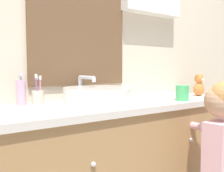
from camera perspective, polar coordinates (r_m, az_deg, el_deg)
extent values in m
cube|color=beige|center=(1.74, -3.60, 12.02)|extent=(3.20, 0.06, 2.50)
cube|color=#A37A4C|center=(1.60, 2.11, -18.71)|extent=(1.46, 0.48, 0.78)
cube|color=beige|center=(1.50, 2.15, -4.23)|extent=(1.50, 0.52, 0.03)
sphere|color=silver|center=(1.17, -4.27, -17.41)|extent=(0.02, 0.02, 0.02)
sphere|color=silver|center=(1.60, 17.69, -11.66)|extent=(0.02, 0.02, 0.02)
cylinder|color=white|center=(1.38, -3.22, -2.22)|extent=(0.38, 0.38, 0.09)
cylinder|color=silver|center=(1.38, -3.23, -0.47)|extent=(0.31, 0.31, 0.01)
cylinder|color=silver|center=(1.57, -7.29, -0.57)|extent=(0.02, 0.02, 0.14)
cylinder|color=silver|center=(1.49, -5.82, 1.96)|extent=(0.02, 0.17, 0.02)
cylinder|color=silver|center=(1.42, -4.15, 1.37)|extent=(0.02, 0.02, 0.02)
sphere|color=white|center=(1.62, -3.96, -1.64)|extent=(0.05, 0.05, 0.05)
cylinder|color=beige|center=(1.43, -16.60, -2.56)|extent=(0.07, 0.07, 0.08)
cylinder|color=pink|center=(1.43, -16.08, -0.66)|extent=(0.01, 0.01, 0.15)
cube|color=white|center=(1.42, -16.12, 1.85)|extent=(0.01, 0.02, 0.02)
cylinder|color=#47B26B|center=(1.43, -16.87, -0.67)|extent=(0.01, 0.01, 0.15)
cube|color=white|center=(1.42, -16.92, 1.84)|extent=(0.01, 0.02, 0.02)
cylinder|color=#8E56B7|center=(1.41, -16.92, -0.54)|extent=(0.01, 0.01, 0.15)
cube|color=white|center=(1.40, -16.97, 2.20)|extent=(0.01, 0.02, 0.02)
cylinder|color=#CCA3BC|center=(1.42, -20.08, -1.43)|extent=(0.05, 0.05, 0.14)
cylinder|color=silver|center=(1.41, -20.16, 1.77)|extent=(0.02, 0.02, 0.02)
cube|color=silver|center=(1.40, -20.09, 2.54)|extent=(0.02, 0.03, 0.02)
cube|color=beige|center=(1.48, 23.38, -14.51)|extent=(0.21, 0.14, 0.38)
sphere|color=tan|center=(1.42, 23.72, -3.15)|extent=(0.17, 0.17, 0.17)
cylinder|color=beige|center=(1.59, 18.02, -8.57)|extent=(0.08, 0.29, 0.04)
cylinder|color=#47B26B|center=(1.65, 13.75, -6.59)|extent=(0.02, 0.05, 0.12)
ellipsoid|color=orange|center=(1.90, 19.23, -0.70)|extent=(0.09, 0.07, 0.10)
sphere|color=orange|center=(1.90, 19.29, 1.52)|extent=(0.07, 0.07, 0.07)
sphere|color=orange|center=(1.88, 18.86, 2.25)|extent=(0.02, 0.02, 0.02)
sphere|color=orange|center=(1.91, 19.74, 2.26)|extent=(0.02, 0.02, 0.02)
sphere|color=silver|center=(1.88, 19.96, 1.34)|extent=(0.02, 0.02, 0.02)
cylinder|color=#4CC670|center=(1.59, 15.76, -1.54)|extent=(0.08, 0.08, 0.09)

